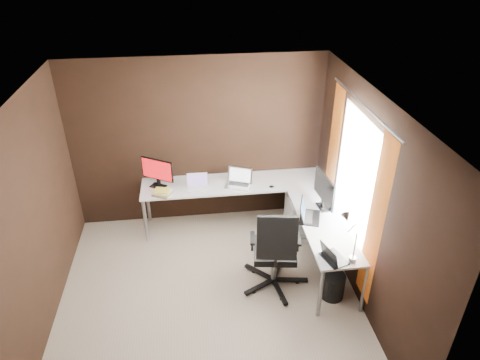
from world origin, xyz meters
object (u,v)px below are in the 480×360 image
object	(u,v)px
desk_lamp	(349,231)
drawer_pedestal	(302,216)
monitor_right	(324,190)
laptop_silver	(239,181)
laptop_black_small	(332,257)
wastebasket	(333,286)
monitor_left	(157,171)
laptop_white	(198,185)
book_stack	(162,193)
laptop_black_big	(307,214)
office_chair	(274,264)

from	to	relation	value
desk_lamp	drawer_pedestal	bearing A→B (deg)	78.15
monitor_right	laptop_silver	size ratio (longest dim) A/B	1.40
monitor_right	laptop_black_small	xyz separation A→B (m)	(-0.19, -1.01, -0.23)
laptop_black_small	wastebasket	bearing A→B (deg)	-56.26
laptop_silver	desk_lamp	bearing A→B (deg)	-38.62
drawer_pedestal	monitor_left	distance (m)	2.17
monitor_right	laptop_white	distance (m)	1.78
laptop_silver	book_stack	world-z (taller)	laptop_silver
laptop_black_big	laptop_white	bearing A→B (deg)	74.89
monitor_right	book_stack	xyz separation A→B (m)	(-2.10, 0.58, -0.24)
laptop_silver	desk_lamp	size ratio (longest dim) A/B	0.71
laptop_black_big	wastebasket	size ratio (longest dim) A/B	1.27
monitor_left	book_stack	size ratio (longest dim) A/B	1.49
laptop_black_big	office_chair	world-z (taller)	office_chair
laptop_black_small	office_chair	xyz separation A→B (m)	(-0.55, 0.44, -0.43)
drawer_pedestal	laptop_black_big	size ratio (longest dim) A/B	1.44
laptop_silver	laptop_black_small	world-z (taller)	laptop_silver
laptop_black_big	office_chair	size ratio (longest dim) A/B	0.35
laptop_silver	laptop_white	bearing A→B (deg)	-157.42
laptop_silver	laptop_black_big	bearing A→B (deg)	-28.56
drawer_pedestal	laptop_black_small	bearing A→B (deg)	-92.56
book_stack	laptop_white	bearing A→B (deg)	14.91
monitor_right	laptop_black_small	size ratio (longest dim) A/B	1.68
laptop_black_big	desk_lamp	world-z (taller)	desk_lamp
monitor_right	laptop_silver	xyz separation A→B (m)	(-1.02, 0.72, -0.22)
laptop_black_big	wastebasket	distance (m)	0.92
laptop_white	office_chair	size ratio (longest dim) A/B	0.25
laptop_silver	wastebasket	distance (m)	1.94
monitor_left	laptop_black_big	xyz separation A→B (m)	(1.90, -1.02, -0.19)
desk_lamp	office_chair	distance (m)	1.12
laptop_black_big	wastebasket	bearing A→B (deg)	-144.23
laptop_black_small	book_stack	distance (m)	2.49
wastebasket	desk_lamp	bearing A→B (deg)	-82.71
drawer_pedestal	monitor_left	bearing A→B (deg)	169.22
monitor_left	book_stack	world-z (taller)	monitor_left
book_stack	desk_lamp	xyz separation A→B (m)	(2.06, -1.59, 0.34)
laptop_silver	office_chair	xyz separation A→B (m)	(0.28, -1.30, -0.44)
wastebasket	monitor_right	bearing A→B (deg)	85.75
monitor_left	laptop_black_small	world-z (taller)	monitor_left
drawer_pedestal	monitor_right	xyz separation A→B (m)	(0.13, -0.43, 0.70)
laptop_black_small	wastebasket	world-z (taller)	laptop_black_small
book_stack	desk_lamp	size ratio (longest dim) A/B	0.49
monitor_right	laptop_black_small	world-z (taller)	monitor_right
office_chair	book_stack	bearing A→B (deg)	148.29
laptop_silver	laptop_black_big	size ratio (longest dim) A/B	1.01
laptop_white	laptop_black_big	size ratio (longest dim) A/B	0.71
laptop_black_small	book_stack	size ratio (longest dim) A/B	1.21
wastebasket	laptop_black_big	bearing A→B (deg)	106.87
laptop_black_small	drawer_pedestal	bearing A→B (deg)	-20.36
drawer_pedestal	laptop_silver	size ratio (longest dim) A/B	1.42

